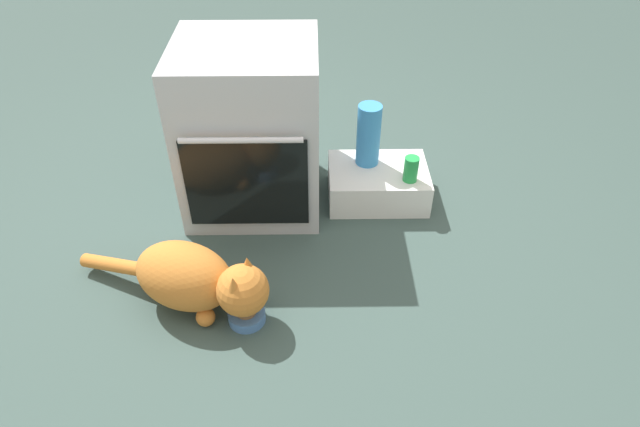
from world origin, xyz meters
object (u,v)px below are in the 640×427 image
at_px(food_bowl, 247,315).
at_px(oven, 250,129).
at_px(cat, 195,279).
at_px(soda_can, 411,169).
at_px(water_bottle, 369,135).
at_px(pantry_cabinet, 378,183).

bearing_deg(food_bowl, oven, 91.55).
height_order(cat, soda_can, soda_can).
relative_size(oven, water_bottle, 2.57).
bearing_deg(soda_can, oven, 172.99).
xyz_separation_m(food_bowl, cat, (-0.19, 0.08, 0.12)).
bearing_deg(oven, soda_can, -7.01).
bearing_deg(food_bowl, pantry_cabinet, 53.20).
distance_m(oven, pantry_cabinet, 0.66).
xyz_separation_m(oven, water_bottle, (0.53, 0.06, -0.07)).
height_order(pantry_cabinet, food_bowl, pantry_cabinet).
bearing_deg(pantry_cabinet, soda_can, -33.22).
height_order(food_bowl, soda_can, soda_can).
xyz_separation_m(pantry_cabinet, soda_can, (0.13, -0.09, 0.14)).
distance_m(pantry_cabinet, soda_can, 0.21).
relative_size(oven, soda_can, 6.42).
relative_size(oven, food_bowl, 5.42).
bearing_deg(cat, food_bowl, 0.00).
distance_m(pantry_cabinet, cat, 1.02).
distance_m(oven, cat, 0.74).
xyz_separation_m(pantry_cabinet, food_bowl, (-0.57, -0.76, -0.05)).
bearing_deg(food_bowl, soda_can, 43.75).
bearing_deg(soda_can, cat, -146.32).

